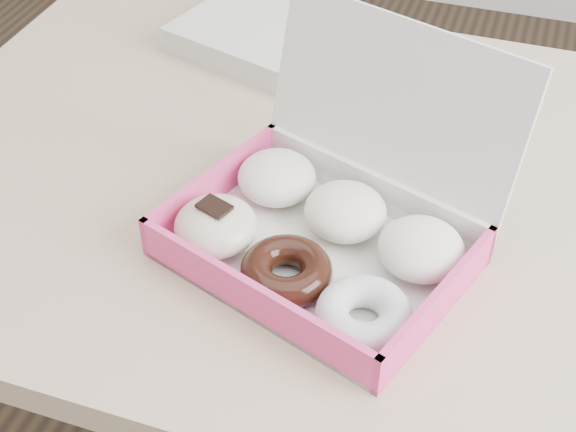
% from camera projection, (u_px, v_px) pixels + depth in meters
% --- Properties ---
extents(table, '(1.20, 0.80, 0.75)m').
position_uv_depth(table, '(357.00, 227.00, 1.03)').
color(table, tan).
rests_on(table, ground).
extents(donut_box, '(0.38, 0.36, 0.22)m').
position_uv_depth(donut_box, '(325.00, 224.00, 0.87)').
color(donut_box, white).
rests_on(donut_box, table).
extents(newspapers, '(0.30, 0.26, 0.04)m').
position_uv_depth(newspapers, '(268.00, 37.00, 1.20)').
color(newspapers, white).
rests_on(newspapers, table).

